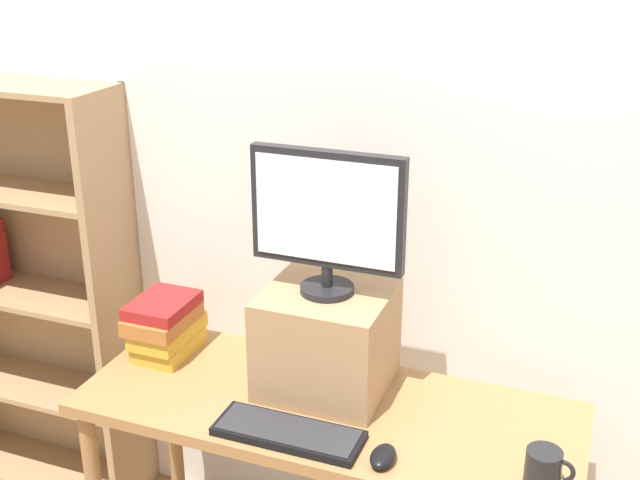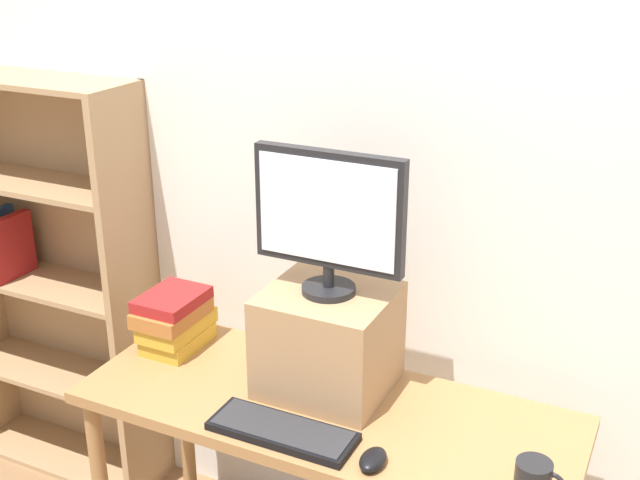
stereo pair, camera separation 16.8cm
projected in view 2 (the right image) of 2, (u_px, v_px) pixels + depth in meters
The scene contains 8 objects.
back_wall at pixel (386, 188), 2.46m from camera, with size 7.00×0.08×2.60m.
desk at pixel (325, 432), 2.34m from camera, with size 1.44×0.56×0.77m.
bookshelf_unit at pixel (46, 276), 3.05m from camera, with size 0.84×0.28×1.57m.
riser_box at pixel (328, 340), 2.34m from camera, with size 0.36×0.34×0.31m.
computer_monitor at pixel (329, 217), 2.19m from camera, with size 0.44×0.15×0.42m.
keyboard at pixel (282, 431), 2.16m from camera, with size 0.41×0.15×0.02m.
computer_mouse at pixel (373, 459), 2.04m from camera, with size 0.06×0.10×0.04m.
book_stack at pixel (175, 320), 2.58m from camera, with size 0.17×0.26×0.19m.
Camera 2 is at (0.84, -1.77, 2.06)m, focal length 45.00 mm.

